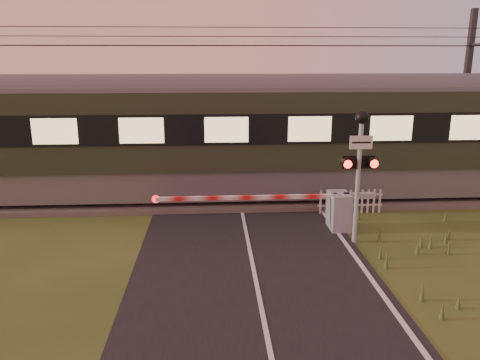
{
  "coord_description": "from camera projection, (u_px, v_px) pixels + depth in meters",
  "views": [
    {
      "loc": [
        -0.98,
        -10.15,
        5.15
      ],
      "look_at": [
        -0.17,
        3.2,
        1.6
      ],
      "focal_mm": 35.0,
      "sensor_mm": 36.0,
      "label": 1
    }
  ],
  "objects": [
    {
      "name": "track_bed",
      "position": [
        239.0,
        197.0,
        17.43
      ],
      "size": [
        140.0,
        3.4,
        0.39
      ],
      "color": "#47423D",
      "rests_on": "ground"
    },
    {
      "name": "ground",
      "position": [
        255.0,
        279.0,
        11.17
      ],
      "size": [
        160.0,
        160.0,
        0.0
      ],
      "primitive_type": "plane",
      "color": "#32451A",
      "rests_on": "ground"
    },
    {
      "name": "catenary_mast",
      "position": [
        465.0,
        94.0,
        19.21
      ],
      "size": [
        0.22,
        2.46,
        6.98
      ],
      "color": "#2D2D30",
      "rests_on": "ground"
    },
    {
      "name": "boom_gate",
      "position": [
        330.0,
        209.0,
        14.23
      ],
      "size": [
        6.69,
        0.88,
        1.17
      ],
      "color": "gray",
      "rests_on": "ground"
    },
    {
      "name": "road",
      "position": [
        257.0,
        283.0,
        10.95
      ],
      "size": [
        6.0,
        140.0,
        0.03
      ],
      "color": "black",
      "rests_on": "ground"
    },
    {
      "name": "overhead_wires",
      "position": [
        239.0,
        39.0,
        15.97
      ],
      "size": [
        120.0,
        0.62,
        0.62
      ],
      "color": "black",
      "rests_on": "ground"
    },
    {
      "name": "crossing_signal",
      "position": [
        360.0,
        154.0,
        12.72
      ],
      "size": [
        0.96,
        0.37,
        3.75
      ],
      "color": "gray",
      "rests_on": "ground"
    },
    {
      "name": "picket_fence",
      "position": [
        350.0,
        202.0,
        15.72
      ],
      "size": [
        2.22,
        0.07,
        0.83
      ],
      "color": "silver",
      "rests_on": "ground"
    }
  ]
}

